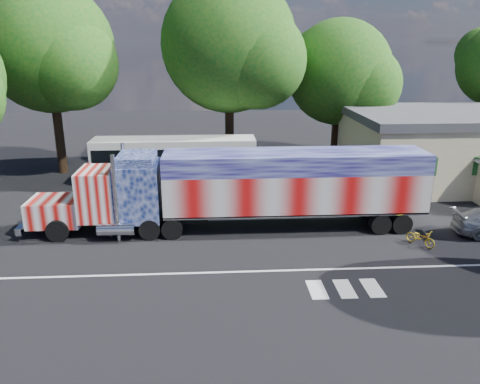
{
  "coord_description": "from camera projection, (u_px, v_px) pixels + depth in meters",
  "views": [
    {
      "loc": [
        -1.51,
        -22.15,
        9.99
      ],
      "look_at": [
        0.0,
        3.0,
        1.9
      ],
      "focal_mm": 35.0,
      "sensor_mm": 36.0,
      "label": 1
    }
  ],
  "objects": [
    {
      "name": "semi_truck",
      "position": [
        245.0,
        187.0,
        25.57
      ],
      "size": [
        21.96,
        3.47,
        4.68
      ],
      "color": "black",
      "rests_on": "ground"
    },
    {
      "name": "ground",
      "position": [
        243.0,
        245.0,
        24.19
      ],
      "size": [
        100.0,
        100.0,
        0.0
      ],
      "primitive_type": "plane",
      "color": "black"
    },
    {
      "name": "tree_n_mid",
      "position": [
        231.0,
        45.0,
        35.9
      ],
      "size": [
        10.98,
        10.46,
        15.07
      ],
      "color": "black",
      "rests_on": "ground"
    },
    {
      "name": "tree_nw_a",
      "position": [
        51.0,
        49.0,
        34.63
      ],
      "size": [
        10.07,
        9.59,
        14.4
      ],
      "color": "black",
      "rests_on": "ground"
    },
    {
      "name": "tree_ne_a",
      "position": [
        341.0,
        73.0,
        39.43
      ],
      "size": [
        9.27,
        8.83,
        11.98
      ],
      "color": "black",
      "rests_on": "ground"
    },
    {
      "name": "lane_markings",
      "position": [
        288.0,
        279.0,
        20.7
      ],
      "size": [
        30.0,
        2.67,
        0.01
      ],
      "color": "silver",
      "rests_on": "ground"
    },
    {
      "name": "woman",
      "position": [
        113.0,
        222.0,
        24.96
      ],
      "size": [
        0.64,
        0.43,
        1.7
      ],
      "primitive_type": "imported",
      "rotation": [
        0.0,
        0.0,
        0.04
      ],
      "color": "slate",
      "rests_on": "ground"
    },
    {
      "name": "coach_bus",
      "position": [
        175.0,
        161.0,
        34.03
      ],
      "size": [
        11.71,
        2.73,
        3.41
      ],
      "color": "silver",
      "rests_on": "ground"
    },
    {
      "name": "bicycle",
      "position": [
        421.0,
        238.0,
        24.0
      ],
      "size": [
        1.4,
        1.63,
        0.84
      ],
      "primitive_type": "imported",
      "rotation": [
        0.0,
        0.0,
        0.63
      ],
      "color": "gold",
      "rests_on": "ground"
    }
  ]
}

